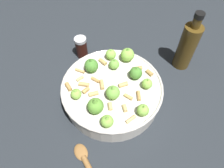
# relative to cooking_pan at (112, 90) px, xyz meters

# --- Properties ---
(ground_plane) EXTENTS (2.40, 2.40, 0.00)m
(ground_plane) POSITION_rel_cooking_pan_xyz_m (0.00, 0.00, -0.04)
(ground_plane) COLOR #23282D
(cooking_pan) EXTENTS (0.32, 0.32, 0.13)m
(cooking_pan) POSITION_rel_cooking_pan_xyz_m (0.00, 0.00, 0.00)
(cooking_pan) COLOR beige
(cooking_pan) RESTS_ON ground
(pepper_shaker) EXTENTS (0.05, 0.05, 0.09)m
(pepper_shaker) POSITION_rel_cooking_pan_xyz_m (0.08, -0.22, 0.00)
(pepper_shaker) COLOR #33140F
(pepper_shaker) RESTS_ON ground
(olive_oil_bottle) EXTENTS (0.06, 0.06, 0.22)m
(olive_oil_bottle) POSITION_rel_cooking_pan_xyz_m (-0.29, -0.10, 0.05)
(olive_oil_bottle) COLOR #4C3814
(olive_oil_bottle) RESTS_ON ground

